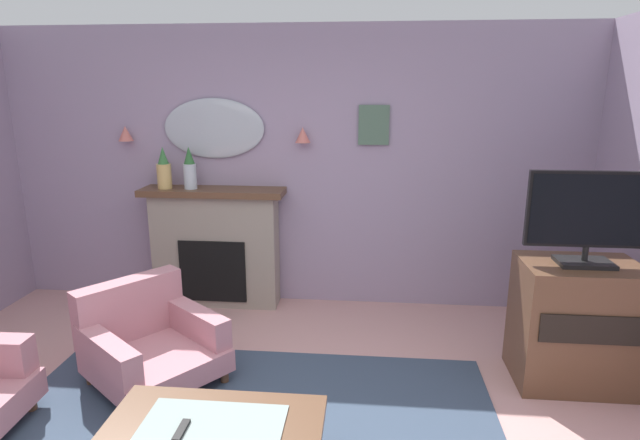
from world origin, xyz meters
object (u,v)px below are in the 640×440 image
object	(u,v)px
tv_cabinet	(575,323)
mantel_vase_left	(164,170)
framed_picture	(374,125)
tv_remote	(181,431)
mantel_vase_right	(190,170)
wall_mirror	(214,128)
wall_sconce_right	(303,135)
coffee_table	(214,433)
fireplace	(216,248)
wall_sconce_left	(125,134)
tv_flatscreen	(590,216)
armchair_in_corner	(148,341)

from	to	relation	value
tv_cabinet	mantel_vase_left	bearing A→B (deg)	162.03
framed_picture	tv_remote	bearing A→B (deg)	-108.87
mantel_vase_right	wall_mirror	xyz separation A→B (m)	(0.20, 0.17, 0.37)
wall_sconce_right	framed_picture	world-z (taller)	framed_picture
wall_sconce_right	framed_picture	xyz separation A→B (m)	(0.65, 0.06, 0.09)
coffee_table	tv_remote	distance (m)	0.17
wall_mirror	coffee_table	xyz separation A→B (m)	(0.71, -2.61, -1.33)
fireplace	wall_sconce_right	xyz separation A→B (m)	(0.85, 0.09, 1.09)
fireplace	wall_sconce_right	size ratio (longest dim) A/B	9.71
wall_sconce_left	tv_flatscreen	distance (m)	4.02
coffee_table	wall_mirror	bearing A→B (deg)	105.26
wall_sconce_left	tv_remote	world-z (taller)	wall_sconce_left
fireplace	wall_mirror	xyz separation A→B (m)	(0.00, 0.14, 1.14)
mantel_vase_right	wall_sconce_right	bearing A→B (deg)	6.52
wall_sconce_left	armchair_in_corner	bearing A→B (deg)	-63.27
wall_sconce_left	tv_remote	bearing A→B (deg)	-61.63
mantel_vase_left	wall_sconce_right	distance (m)	1.35
mantel_vase_left	framed_picture	distance (m)	2.00
tv_remote	tv_flatscreen	distance (m)	2.87
wall_mirror	framed_picture	distance (m)	1.50
fireplace	wall_sconce_left	size ratio (longest dim) A/B	9.71
fireplace	coffee_table	distance (m)	2.57
wall_mirror	wall_sconce_left	size ratio (longest dim) A/B	6.86
tv_cabinet	armchair_in_corner	bearing A→B (deg)	-174.96
mantel_vase_right	framed_picture	world-z (taller)	framed_picture
coffee_table	armchair_in_corner	bearing A→B (deg)	127.23
tv_remote	framed_picture	bearing A→B (deg)	71.13
mantel_vase_right	tv_cabinet	distance (m)	3.45
wall_sconce_left	tv_cabinet	world-z (taller)	wall_sconce_left
mantel_vase_left	armchair_in_corner	distance (m)	1.75
mantel_vase_right	coffee_table	distance (m)	2.77
mantel_vase_left	wall_sconce_right	xyz separation A→B (m)	(1.30, 0.12, 0.33)
framed_picture	tv_remote	distance (m)	3.14
framed_picture	armchair_in_corner	world-z (taller)	framed_picture
tv_remote	armchair_in_corner	world-z (taller)	armchair_in_corner
wall_sconce_right	tv_cabinet	distance (m)	2.71
mantel_vase_left	framed_picture	world-z (taller)	framed_picture
wall_mirror	tv_flatscreen	xyz separation A→B (m)	(2.95, -1.29, -0.46)
mantel_vase_left	wall_sconce_left	distance (m)	0.53
tv_cabinet	tv_remote	bearing A→B (deg)	-149.13
armchair_in_corner	mantel_vase_right	bearing A→B (deg)	94.22
mantel_vase_right	wall_mirror	size ratio (longest dim) A/B	0.41
fireplace	wall_mirror	size ratio (longest dim) A/B	1.42
fireplace	wall_mirror	bearing A→B (deg)	90.00
wall_sconce_left	coffee_table	xyz separation A→B (m)	(1.56, -2.56, -1.28)
fireplace	armchair_in_corner	bearing A→B (deg)	-94.04
framed_picture	tv_cabinet	world-z (taller)	framed_picture
wall_sconce_left	coffee_table	world-z (taller)	wall_sconce_left
wall_mirror	tv_flatscreen	distance (m)	3.25
coffee_table	tv_cabinet	xyz separation A→B (m)	(2.24, 1.34, 0.07)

